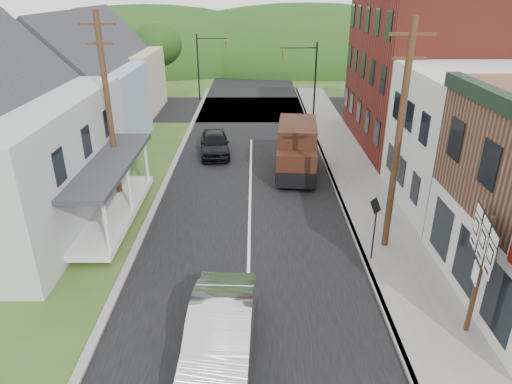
{
  "coord_description": "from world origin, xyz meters",
  "views": [
    {
      "loc": [
        0.25,
        -12.74,
        9.87
      ],
      "look_at": [
        0.29,
        4.24,
        2.2
      ],
      "focal_mm": 32.0,
      "sensor_mm": 36.0,
      "label": 1
    }
  ],
  "objects_px": {
    "route_sign_cluster": "(481,259)",
    "silver_sedan": "(220,334)",
    "warning_sign": "(375,220)",
    "delivery_van": "(297,150)",
    "dark_sedan": "(215,143)"
  },
  "relations": [
    {
      "from": "route_sign_cluster",
      "to": "silver_sedan",
      "type": "bearing_deg",
      "value": -160.82
    },
    {
      "from": "route_sign_cluster",
      "to": "warning_sign",
      "type": "height_order",
      "value": "route_sign_cluster"
    },
    {
      "from": "silver_sedan",
      "to": "delivery_van",
      "type": "bearing_deg",
      "value": 79.57
    },
    {
      "from": "dark_sedan",
      "to": "delivery_van",
      "type": "height_order",
      "value": "delivery_van"
    },
    {
      "from": "route_sign_cluster",
      "to": "dark_sedan",
      "type": "bearing_deg",
      "value": 130.2
    },
    {
      "from": "silver_sedan",
      "to": "warning_sign",
      "type": "height_order",
      "value": "warning_sign"
    },
    {
      "from": "delivery_van",
      "to": "warning_sign",
      "type": "height_order",
      "value": "delivery_van"
    },
    {
      "from": "route_sign_cluster",
      "to": "delivery_van",
      "type": "bearing_deg",
      "value": 118.86
    },
    {
      "from": "dark_sedan",
      "to": "warning_sign",
      "type": "relative_size",
      "value": 1.67
    },
    {
      "from": "warning_sign",
      "to": "delivery_van",
      "type": "bearing_deg",
      "value": 83.82
    },
    {
      "from": "silver_sedan",
      "to": "warning_sign",
      "type": "distance_m",
      "value": 7.55
    },
    {
      "from": "delivery_van",
      "to": "warning_sign",
      "type": "relative_size",
      "value": 2.03
    },
    {
      "from": "route_sign_cluster",
      "to": "warning_sign",
      "type": "xyz_separation_m",
      "value": [
        -1.97,
        4.07,
        -0.86
      ]
    },
    {
      "from": "silver_sedan",
      "to": "delivery_van",
      "type": "distance_m",
      "value": 14.65
    },
    {
      "from": "dark_sedan",
      "to": "delivery_van",
      "type": "xyz_separation_m",
      "value": [
        4.93,
        -3.34,
        0.72
      ]
    }
  ]
}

